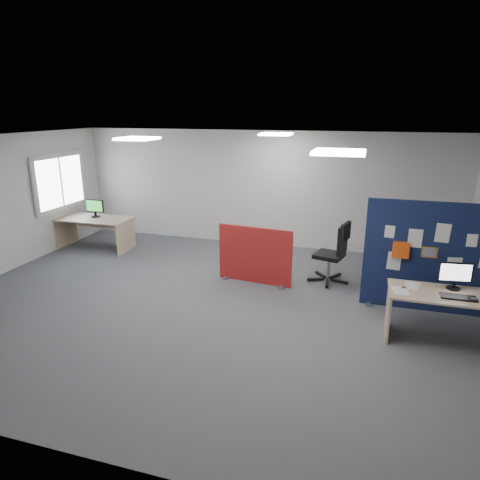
% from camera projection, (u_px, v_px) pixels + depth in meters
% --- Properties ---
extents(floor, '(9.00, 9.00, 0.00)m').
position_uv_depth(floor, '(212.00, 303.00, 7.25)').
color(floor, '#4F5257').
rests_on(floor, ground).
extents(ceiling, '(9.00, 7.00, 0.02)m').
position_uv_depth(ceiling, '(209.00, 140.00, 6.45)').
color(ceiling, white).
rests_on(ceiling, wall_back).
extents(wall_back, '(9.00, 0.02, 2.70)m').
position_uv_depth(wall_back, '(263.00, 189.00, 10.06)').
color(wall_back, silver).
rests_on(wall_back, floor).
extents(wall_front, '(9.00, 0.02, 2.70)m').
position_uv_depth(wall_front, '(68.00, 330.00, 3.64)').
color(wall_front, silver).
rests_on(wall_front, floor).
extents(window, '(0.06, 1.70, 1.30)m').
position_uv_depth(window, '(60.00, 182.00, 9.84)').
color(window, white).
rests_on(window, wall_left).
extents(ceiling_lights, '(4.10, 4.10, 0.04)m').
position_uv_depth(ceiling_lights, '(242.00, 140.00, 6.98)').
color(ceiling_lights, white).
rests_on(ceiling_lights, ceiling).
extents(navy_divider, '(2.19, 0.30, 1.81)m').
position_uv_depth(navy_divider, '(434.00, 258.00, 6.74)').
color(navy_divider, '#101B3D').
rests_on(navy_divider, floor).
extents(main_desk, '(1.64, 0.73, 0.73)m').
position_uv_depth(main_desk, '(449.00, 305.00, 5.94)').
color(main_desk, tan).
rests_on(main_desk, floor).
extents(monitor_main, '(0.45, 0.19, 0.39)m').
position_uv_depth(monitor_main, '(455.00, 274.00, 5.95)').
color(monitor_main, black).
rests_on(monitor_main, main_desk).
extents(keyboard, '(0.45, 0.18, 0.02)m').
position_uv_depth(keyboard, '(458.00, 297.00, 5.72)').
color(keyboard, black).
rests_on(keyboard, main_desk).
extents(mouse, '(0.10, 0.06, 0.03)m').
position_uv_depth(mouse, '(475.00, 299.00, 5.65)').
color(mouse, gray).
rests_on(mouse, main_desk).
extents(red_divider, '(1.44, 0.30, 1.08)m').
position_uv_depth(red_divider, '(255.00, 256.00, 7.99)').
color(red_divider, '#A61521').
rests_on(red_divider, floor).
extents(second_desk, '(1.69, 0.85, 0.73)m').
position_uv_depth(second_desk, '(96.00, 225.00, 10.02)').
color(second_desk, tan).
rests_on(second_desk, floor).
extents(monitor_second, '(0.46, 0.21, 0.41)m').
position_uv_depth(monitor_second, '(95.00, 207.00, 9.97)').
color(monitor_second, black).
rests_on(monitor_second, second_desk).
extents(office_chair, '(0.78, 0.75, 1.17)m').
position_uv_depth(office_chair, '(336.00, 249.00, 7.94)').
color(office_chair, black).
rests_on(office_chair, floor).
extents(desk_papers, '(1.34, 0.69, 0.00)m').
position_uv_depth(desk_papers, '(432.00, 293.00, 5.89)').
color(desk_papers, white).
rests_on(desk_papers, main_desk).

